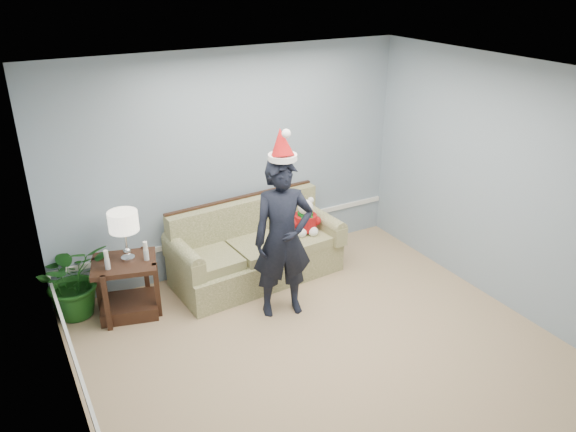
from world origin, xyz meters
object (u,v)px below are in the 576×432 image
(side_table, at_px, (128,293))
(table_lamp, at_px, (123,223))
(sofa, at_px, (255,251))
(houseplant, at_px, (74,279))
(teddy_bear, at_px, (306,220))
(man, at_px, (283,239))

(side_table, relative_size, table_lamp, 1.42)
(sofa, relative_size, houseplant, 2.38)
(side_table, height_order, table_lamp, table_lamp)
(sofa, bearing_deg, houseplant, 170.38)
(side_table, height_order, houseplant, houseplant)
(sofa, distance_m, side_table, 1.57)
(side_table, distance_m, table_lamp, 0.82)
(table_lamp, relative_size, teddy_bear, 1.19)
(side_table, xyz_separation_m, houseplant, (-0.50, 0.26, 0.18))
(sofa, xyz_separation_m, side_table, (-1.57, -0.06, -0.08))
(sofa, relative_size, table_lamp, 3.72)
(side_table, bearing_deg, sofa, 2.19)
(table_lamp, height_order, teddy_bear, table_lamp)
(teddy_bear, bearing_deg, houseplant, -169.90)
(houseplant, bearing_deg, side_table, -27.86)
(houseplant, xyz_separation_m, teddy_bear, (2.71, -0.32, 0.23))
(houseplant, relative_size, teddy_bear, 1.86)
(sofa, relative_size, side_table, 2.62)
(table_lamp, bearing_deg, side_table, -155.03)
(sofa, bearing_deg, man, -98.15)
(table_lamp, relative_size, man, 0.31)
(man, relative_size, teddy_bear, 3.80)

